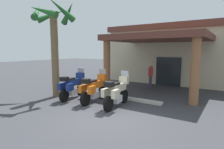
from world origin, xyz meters
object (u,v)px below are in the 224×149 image
motorcycle_orange (94,88)px  motorcycle_cream (117,92)px  palm_tree_roadside (53,30)px  motel_building (179,53)px  motorcycle_blue (72,86)px  pedestrian (151,74)px

motorcycle_orange → motorcycle_cream: same height
motorcycle_cream → palm_tree_roadside: bearing=89.2°
motorcycle_cream → palm_tree_roadside: palm_tree_roadside is taller
motorcycle_cream → motel_building: bearing=-6.4°
motorcycle_blue → pedestrian: (2.52, 4.86, 0.29)m
motel_building → motorcycle_cream: size_ratio=5.00×
motorcycle_blue → motorcycle_orange: (1.39, 0.09, 0.00)m
motel_building → palm_tree_roadside: palm_tree_roadside is taller
motorcycle_orange → pedestrian: bearing=-18.1°
motorcycle_orange → motorcycle_cream: bearing=-98.8°
motorcycle_orange → palm_tree_roadside: size_ratio=0.42×
motorcycle_orange → palm_tree_roadside: bearing=91.8°
motel_building → motorcycle_cream: bearing=-92.3°
motel_building → palm_tree_roadside: size_ratio=2.10×
motorcycle_orange → motorcycle_cream: 1.40m
motorcycle_blue → pedestrian: 5.49m
motorcycle_orange → palm_tree_roadside: (-2.51, -0.29, 2.97)m
motorcycle_blue → motorcycle_orange: 1.40m
motel_building → motorcycle_orange: 9.70m
motorcycle_blue → motorcycle_orange: same height
motorcycle_cream → pedestrian: 4.89m
motorcycle_cream → palm_tree_roadside: (-3.90, -0.19, 2.97)m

